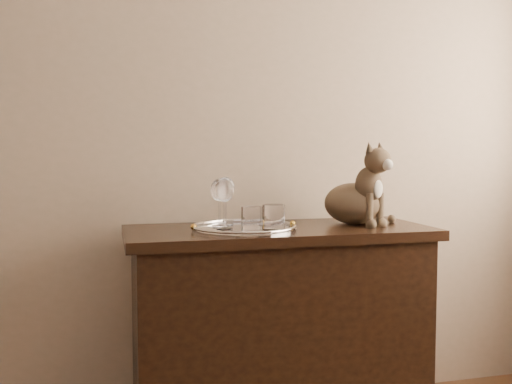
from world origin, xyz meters
TOP-DOWN VIEW (x-y plane):
  - wall_back at (0.00, 2.25)m, footprint 4.00×0.10m
  - sideboard at (0.60, 1.94)m, footprint 1.20×0.50m
  - tray at (0.45, 1.91)m, footprint 0.40×0.40m
  - wine_glass_a at (0.37, 1.97)m, footprint 0.07×0.07m
  - wine_glass_b at (0.40, 2.02)m, footprint 0.07×0.07m
  - wine_glass_c at (0.37, 1.89)m, footprint 0.07×0.07m
  - tumbler_a at (0.54, 1.82)m, footprint 0.08×0.08m
  - tumbler_b at (0.46, 1.83)m, footprint 0.08×0.08m
  - cat at (0.93, 1.98)m, footprint 0.43×0.42m

SIDE VIEW (x-z plane):
  - sideboard at x=0.60m, z-range 0.00..0.85m
  - tray at x=0.45m, z-range 0.85..0.86m
  - tumbler_b at x=0.46m, z-range 0.86..0.95m
  - tumbler_a at x=0.54m, z-range 0.86..0.95m
  - wine_glass_a at x=0.37m, z-range 0.86..1.04m
  - wine_glass_b at x=0.40m, z-range 0.86..1.05m
  - wine_glass_c at x=0.37m, z-range 0.86..1.05m
  - cat at x=0.93m, z-range 0.85..1.19m
  - wall_back at x=0.00m, z-range 0.00..2.70m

